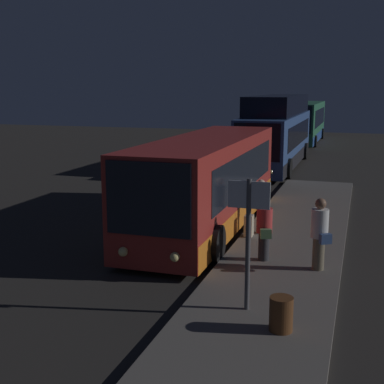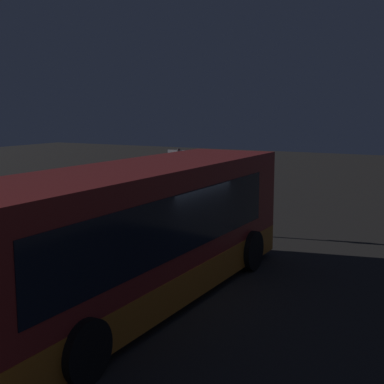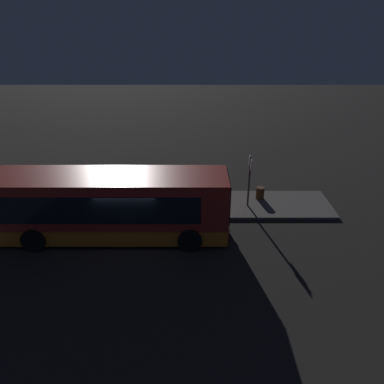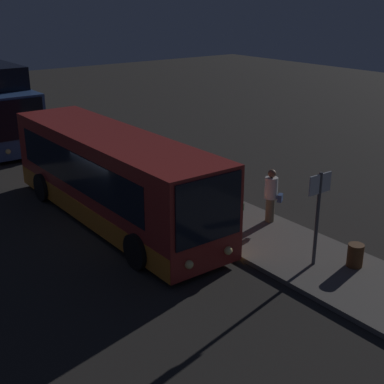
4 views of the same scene
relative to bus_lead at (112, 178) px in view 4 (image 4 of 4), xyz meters
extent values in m
plane|color=#2B2826|center=(0.85, -0.23, -1.47)|extent=(80.00, 80.00, 0.00)
cube|color=#605B56|center=(0.85, 2.89, -1.41)|extent=(20.00, 3.04, 0.14)
cube|color=maroon|center=(0.04, 0.00, 0.10)|extent=(10.17, 2.43, 2.78)
cube|color=orange|center=(0.04, 0.00, -0.94)|extent=(10.12, 2.45, 0.70)
cube|color=black|center=(-0.21, 0.00, 0.43)|extent=(8.34, 2.46, 1.22)
cube|color=black|center=(5.15, 0.00, 0.50)|extent=(0.06, 2.14, 1.78)
sphere|color=#F9E58C|center=(5.17, 0.67, -0.84)|extent=(0.24, 0.24, 0.24)
sphere|color=#F9E58C|center=(5.17, -0.67, -0.84)|extent=(0.24, 0.24, 0.24)
cylinder|color=black|center=(3.50, 1.21, -0.96)|extent=(1.03, 0.30, 1.03)
cylinder|color=black|center=(3.50, -1.21, -0.96)|extent=(1.03, 0.30, 1.03)
cylinder|color=black|center=(-3.11, 1.21, -0.96)|extent=(1.03, 0.30, 1.03)
cylinder|color=black|center=(-3.11, -1.21, -0.96)|extent=(1.03, 0.30, 1.03)
cube|color=black|center=(-8.27, 0.00, 0.52)|extent=(0.06, 2.22, 1.80)
sphere|color=#F9E58C|center=(-8.25, 0.69, -0.84)|extent=(0.24, 0.24, 0.24)
sphere|color=#F9E58C|center=(-8.25, -0.69, -0.84)|extent=(0.24, 0.24, 0.24)
cylinder|color=black|center=(-10.20, 1.26, -0.95)|extent=(1.04, 0.30, 1.04)
cylinder|color=gray|center=(0.73, 1.87, -0.96)|extent=(0.31, 0.31, 0.76)
cylinder|color=#262628|center=(0.73, 1.87, -0.24)|extent=(0.44, 0.44, 0.66)
sphere|color=beige|center=(0.73, 1.87, 0.21)|extent=(0.25, 0.25, 0.25)
cylinder|color=#2D2D33|center=(3.28, 2.44, -0.97)|extent=(0.36, 0.36, 0.74)
cylinder|color=#BF3333|center=(3.28, 2.44, -0.28)|extent=(0.51, 0.51, 0.64)
sphere|color=tan|center=(3.28, 2.44, 0.16)|extent=(0.24, 0.24, 0.24)
cube|color=#598C59|center=(3.57, 2.53, -0.55)|extent=(0.22, 0.31, 0.24)
cylinder|color=#6B604C|center=(3.60, 3.85, -0.93)|extent=(0.40, 0.40, 0.82)
cylinder|color=silver|center=(3.60, 3.85, -0.17)|extent=(0.58, 0.58, 0.71)
sphere|color=brown|center=(3.60, 3.85, 0.32)|extent=(0.27, 0.27, 0.27)
cube|color=#334C7F|center=(3.86, 4.02, -0.47)|extent=(0.27, 0.31, 0.24)
cube|color=beige|center=(1.19, 1.62, -1.01)|extent=(0.37, 0.24, 0.65)
cylinder|color=black|center=(1.19, 1.62, -0.56)|extent=(0.02, 0.02, 0.24)
cylinder|color=#4C4C51|center=(6.49, 2.68, 0.01)|extent=(0.10, 0.10, 2.68)
cube|color=silver|center=(6.49, 2.68, 1.03)|extent=(0.04, 0.83, 0.54)
cylinder|color=#593319|center=(7.25, 3.48, -1.01)|extent=(0.44, 0.44, 0.65)
camera|label=1|loc=(16.51, 4.71, 3.10)|focal=50.00mm
camera|label=2|loc=(-9.02, -6.31, 2.69)|focal=50.00mm
camera|label=3|loc=(3.60, -14.59, 7.70)|focal=35.00mm
camera|label=4|loc=(15.01, -8.04, 5.67)|focal=50.00mm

